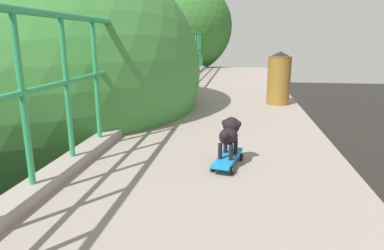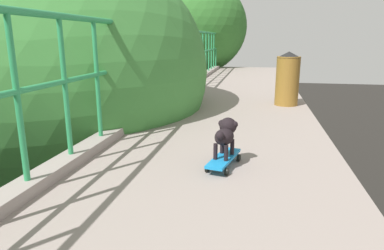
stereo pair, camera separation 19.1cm
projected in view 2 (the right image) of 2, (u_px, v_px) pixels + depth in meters
car_silver_sixth at (5, 211)px, 13.21m from camera, size 1.91×4.32×1.42m
car_green_seventh at (114, 186)px, 15.54m from camera, size 1.76×3.96×1.36m
city_bus at (117, 115)px, 24.29m from camera, size 2.52×11.18×3.36m
roadside_tree_mid at (58, 75)px, 5.70m from camera, size 4.95×4.95×8.63m
roadside_tree_far at (187, 29)px, 14.21m from camera, size 4.94×4.94×9.65m
toy_skateboard at (224, 159)px, 2.98m from camera, size 0.28×0.57×0.09m
small_dog at (226, 133)px, 2.96m from camera, size 0.21×0.36×0.33m
litter_bin at (288, 78)px, 5.67m from camera, size 0.39×0.39×0.88m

